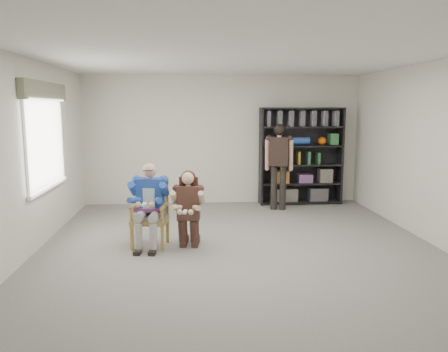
{
  "coord_description": "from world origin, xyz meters",
  "views": [
    {
      "loc": [
        -0.73,
        -6.02,
        2.08
      ],
      "look_at": [
        -0.2,
        0.6,
        1.05
      ],
      "focal_mm": 35.0,
      "sensor_mm": 36.0,
      "label": 1
    }
  ],
  "objects_px": {
    "kneeling_woman": "(188,210)",
    "standing_man": "(279,167)",
    "armchair": "(150,215)",
    "seated_man": "(150,205)",
    "bookshelf": "(301,156)"
  },
  "relations": [
    {
      "from": "kneeling_woman",
      "to": "standing_man",
      "type": "bearing_deg",
      "value": 59.67
    },
    {
      "from": "seated_man",
      "to": "standing_man",
      "type": "height_order",
      "value": "standing_man"
    },
    {
      "from": "seated_man",
      "to": "kneeling_woman",
      "type": "bearing_deg",
      "value": -4.22
    },
    {
      "from": "armchair",
      "to": "seated_man",
      "type": "distance_m",
      "value": 0.15
    },
    {
      "from": "armchair",
      "to": "bookshelf",
      "type": "bearing_deg",
      "value": 50.38
    },
    {
      "from": "kneeling_woman",
      "to": "armchair",
      "type": "bearing_deg",
      "value": 175.78
    },
    {
      "from": "bookshelf",
      "to": "seated_man",
      "type": "bearing_deg",
      "value": -137.09
    },
    {
      "from": "seated_man",
      "to": "bookshelf",
      "type": "xyz_separation_m",
      "value": [
        3.04,
        2.82,
        0.41
      ]
    },
    {
      "from": "seated_man",
      "to": "bookshelf",
      "type": "relative_size",
      "value": 0.61
    },
    {
      "from": "armchair",
      "to": "bookshelf",
      "type": "relative_size",
      "value": 0.47
    },
    {
      "from": "bookshelf",
      "to": "armchair",
      "type": "bearing_deg",
      "value": -137.09
    },
    {
      "from": "standing_man",
      "to": "bookshelf",
      "type": "bearing_deg",
      "value": 58.96
    },
    {
      "from": "kneeling_woman",
      "to": "bookshelf",
      "type": "height_order",
      "value": "bookshelf"
    },
    {
      "from": "armchair",
      "to": "seated_man",
      "type": "bearing_deg",
      "value": 0.0
    },
    {
      "from": "armchair",
      "to": "bookshelf",
      "type": "height_order",
      "value": "bookshelf"
    }
  ]
}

